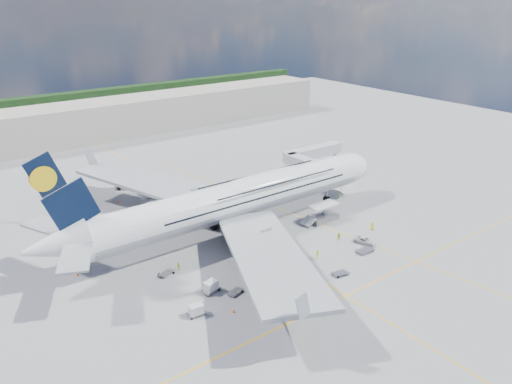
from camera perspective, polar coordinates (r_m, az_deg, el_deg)
ground at (r=95.01m, az=1.43°, el=-6.42°), size 300.00×300.00×0.00m
taxi_line_main at (r=95.01m, az=1.43°, el=-6.42°), size 0.25×220.00×0.01m
taxi_line_cross at (r=82.45m, az=10.22°, el=-11.57°), size 120.00×0.25×0.01m
taxi_line_diag at (r=109.97m, az=3.95°, el=-2.39°), size 14.16×99.06×0.01m
airliner at (r=99.51m, az=-1.97°, el=-0.71°), size 77.26×79.15×23.71m
jet_bridge at (r=125.07m, az=6.30°, el=3.90°), size 18.80×12.10×8.50m
cargo_loader at (r=106.48m, az=7.61°, el=-2.64°), size 8.53×3.20×3.67m
terminal at (r=173.31m, az=-18.51°, el=7.63°), size 180.00×16.00×12.00m
tree_line at (r=229.02m, az=-12.70°, el=10.90°), size 160.00×6.00×8.00m
dolly_row_a at (r=81.88m, az=-5.19°, el=-10.68°), size 3.33×2.30×1.91m
dolly_row_b at (r=76.87m, az=-6.86°, el=-13.23°), size 2.88×1.73×1.74m
dolly_row_c at (r=81.62m, az=-2.41°, el=-11.32°), size 3.03×2.18×0.40m
dolly_back at (r=87.80m, az=-10.21°, el=-9.10°), size 3.11×2.47×0.40m
dolly_nose_far at (r=87.60m, az=9.62°, el=-9.13°), size 3.06×2.06×0.41m
dolly_nose_near at (r=95.66m, az=12.35°, el=-6.50°), size 3.48×1.96×0.50m
baggage_tug at (r=92.18m, az=2.33°, el=-6.85°), size 2.96×2.16×1.68m
catering_truck_inner at (r=108.38m, az=-10.71°, el=-2.01°), size 7.19×4.02×4.05m
catering_truck_outer at (r=126.91m, az=-14.41°, el=1.21°), size 7.21×4.90×3.98m
service_van at (r=98.75m, az=12.33°, el=-5.43°), size 3.29×4.66×1.18m
crew_nose at (r=118.26m, az=9.52°, el=-0.41°), size 0.77×0.67×1.77m
crew_loader at (r=98.50m, az=9.45°, el=-5.08°), size 0.98×1.07×1.77m
crew_wing at (r=88.57m, az=-8.82°, el=-8.36°), size 0.57×0.98×1.57m
crew_van at (r=104.21m, az=13.17°, el=-3.80°), size 1.07×1.04×1.86m
crew_tug at (r=91.71m, az=7.08°, el=-7.10°), size 1.24×0.96×1.69m
cone_nose at (r=124.35m, az=9.68°, el=0.38°), size 0.41×0.41×0.52m
cone_wing_left_inner at (r=107.19m, az=-9.72°, el=-3.17°), size 0.45×0.45×0.57m
cone_wing_left_outer at (r=119.21m, az=-15.47°, el=-1.05°), size 0.48×0.48×0.61m
cone_wing_right_inner at (r=85.78m, az=1.71°, el=-9.53°), size 0.49×0.49×0.62m
cone_wing_right_outer at (r=77.39m, az=-2.57°, el=-13.41°), size 0.46×0.46×0.58m
cone_tail at (r=91.49m, az=-19.71°, el=-8.80°), size 0.46×0.46×0.59m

